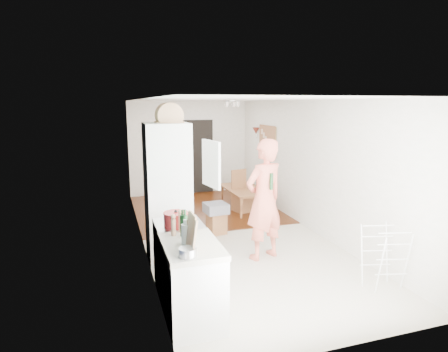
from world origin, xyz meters
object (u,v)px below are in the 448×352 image
person (264,189)px  dining_table (245,200)px  dining_chair (243,191)px  stool (216,223)px  drying_rack (384,258)px

person → dining_table: size_ratio=1.84×
person → dining_chair: 2.69m
dining_chair → stool: dining_chair is taller
dining_table → dining_chair: dining_chair is taller
person → stool: 1.65m
person → drying_rack: bearing=110.5°
dining_table → stool: bearing=140.0°
dining_chair → person: bearing=-117.0°
person → dining_chair: bearing=-121.7°
dining_chair → stool: size_ratio=2.33×
stool → dining_chair: bearing=50.9°
person → dining_chair: person is taller
dining_table → dining_chair: (-0.11, -0.14, 0.26)m
dining_chair → drying_rack: (0.53, -3.93, -0.06)m
dining_chair → drying_rack: 3.97m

